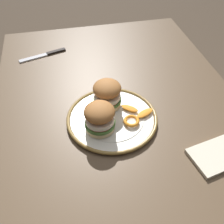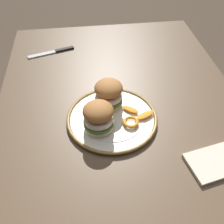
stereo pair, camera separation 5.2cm
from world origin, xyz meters
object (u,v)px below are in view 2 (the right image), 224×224
Objects in this scene: dining_table at (124,140)px; table_knife at (55,52)px; sandwich_half_left at (98,116)px; dinner_plate at (112,118)px; sandwich_half_right at (109,93)px.

dining_table is 0.57m from table_knife.
dining_table is 11.43× the size of sandwich_half_left.
dinner_plate is at bearing -118.44° from dining_table.
table_knife is at bearing -162.55° from sandwich_half_left.
table_knife is at bearing -155.92° from dinner_plate.
sandwich_half_left and sandwich_half_right have the same top height.
table_knife reaches higher than dining_table.
table_knife is (-0.41, -0.21, -0.07)m from sandwich_half_right.
sandwich_half_left is (0.02, -0.09, 0.16)m from dining_table.
sandwich_half_left is at bearing -23.20° from sandwich_half_right.
sandwich_half_left is 0.55m from table_knife.
dinner_plate is 2.49× the size of sandwich_half_right.
sandwich_half_right is (-0.09, -0.05, 0.16)m from dining_table.
sandwich_half_right reaches higher than dining_table.
table_knife is (-0.52, -0.16, -0.07)m from sandwich_half_left.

